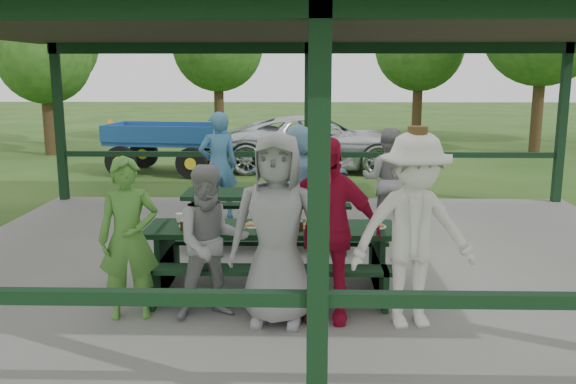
{
  "coord_description": "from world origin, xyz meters",
  "views": [
    {
      "loc": [
        -0.11,
        -7.86,
        2.57
      ],
      "look_at": [
        -0.29,
        -0.3,
        1.07
      ],
      "focal_mm": 38.0,
      "sensor_mm": 36.0,
      "label": 1
    }
  ],
  "objects_px": {
    "contestant_white_fedora": "(414,231)",
    "farm_trailer": "(166,147)",
    "contestant_green": "(129,238)",
    "spectator_lblue": "(298,177)",
    "spectator_grey": "(387,180)",
    "spectator_blue": "(218,166)",
    "contestant_grey_left": "(212,242)",
    "contestant_grey_mid": "(277,229)",
    "contestant_red": "(325,230)",
    "pickup_truck": "(319,143)",
    "picnic_table_near": "(271,250)",
    "picnic_table_far": "(270,211)"
  },
  "relations": [
    {
      "from": "contestant_white_fedora",
      "to": "farm_trailer",
      "type": "relative_size",
      "value": 0.5
    },
    {
      "from": "contestant_green",
      "to": "spectator_lblue",
      "type": "relative_size",
      "value": 0.98
    },
    {
      "from": "contestant_green",
      "to": "spectator_grey",
      "type": "distance_m",
      "value": 4.71
    },
    {
      "from": "spectator_blue",
      "to": "farm_trailer",
      "type": "height_order",
      "value": "spectator_blue"
    },
    {
      "from": "contestant_grey_left",
      "to": "contestant_grey_mid",
      "type": "xyz_separation_m",
      "value": [
        0.66,
        -0.12,
        0.17
      ]
    },
    {
      "from": "contestant_green",
      "to": "contestant_white_fedora",
      "type": "xyz_separation_m",
      "value": [
        2.82,
        -0.14,
        0.13
      ]
    },
    {
      "from": "contestant_green",
      "to": "farm_trailer",
      "type": "distance_m",
      "value": 9.74
    },
    {
      "from": "contestant_grey_mid",
      "to": "contestant_white_fedora",
      "type": "distance_m",
      "value": 1.32
    },
    {
      "from": "contestant_red",
      "to": "pickup_truck",
      "type": "height_order",
      "value": "contestant_red"
    },
    {
      "from": "contestant_grey_left",
      "to": "contestant_red",
      "type": "bearing_deg",
      "value": -21.05
    },
    {
      "from": "spectator_grey",
      "to": "pickup_truck",
      "type": "height_order",
      "value": "spectator_grey"
    },
    {
      "from": "contestant_green",
      "to": "pickup_truck",
      "type": "height_order",
      "value": "contestant_green"
    },
    {
      "from": "picnic_table_near",
      "to": "spectator_grey",
      "type": "xyz_separation_m",
      "value": [
        1.68,
        2.77,
        0.33
      ]
    },
    {
      "from": "spectator_blue",
      "to": "spectator_grey",
      "type": "bearing_deg",
      "value": 143.36
    },
    {
      "from": "picnic_table_far",
      "to": "contestant_grey_mid",
      "type": "bearing_deg",
      "value": -85.47
    },
    {
      "from": "contestant_red",
      "to": "spectator_lblue",
      "type": "bearing_deg",
      "value": 98.56
    },
    {
      "from": "contestant_grey_mid",
      "to": "contestant_white_fedora",
      "type": "bearing_deg",
      "value": 5.01
    },
    {
      "from": "contestant_white_fedora",
      "to": "contestant_green",
      "type": "bearing_deg",
      "value": 168.5
    },
    {
      "from": "contestant_green",
      "to": "spectator_blue",
      "type": "bearing_deg",
      "value": 74.53
    },
    {
      "from": "contestant_white_fedora",
      "to": "contestant_grey_mid",
      "type": "bearing_deg",
      "value": 169.8
    },
    {
      "from": "farm_trailer",
      "to": "spectator_lblue",
      "type": "bearing_deg",
      "value": -53.01
    },
    {
      "from": "contestant_red",
      "to": "contestant_green",
      "type": "bearing_deg",
      "value": -176.61
    },
    {
      "from": "contestant_grey_left",
      "to": "spectator_grey",
      "type": "xyz_separation_m",
      "value": [
        2.24,
        3.55,
        0.02
      ]
    },
    {
      "from": "picnic_table_near",
      "to": "picnic_table_far",
      "type": "bearing_deg",
      "value": 93.51
    },
    {
      "from": "contestant_grey_left",
      "to": "contestant_grey_mid",
      "type": "height_order",
      "value": "contestant_grey_mid"
    },
    {
      "from": "contestant_grey_mid",
      "to": "pickup_truck",
      "type": "height_order",
      "value": "contestant_grey_mid"
    },
    {
      "from": "pickup_truck",
      "to": "spectator_grey",
      "type": "bearing_deg",
      "value": -171.15
    },
    {
      "from": "contestant_white_fedora",
      "to": "pickup_truck",
      "type": "height_order",
      "value": "contestant_white_fedora"
    },
    {
      "from": "contestant_green",
      "to": "spectator_blue",
      "type": "xyz_separation_m",
      "value": [
        0.32,
        4.26,
        0.08
      ]
    },
    {
      "from": "picnic_table_far",
      "to": "spectator_lblue",
      "type": "bearing_deg",
      "value": 61.42
    },
    {
      "from": "spectator_lblue",
      "to": "pickup_truck",
      "type": "xyz_separation_m",
      "value": [
        0.49,
        6.7,
        -0.23
      ]
    },
    {
      "from": "picnic_table_far",
      "to": "contestant_grey_mid",
      "type": "relative_size",
      "value": 1.29
    },
    {
      "from": "contestant_white_fedora",
      "to": "farm_trailer",
      "type": "height_order",
      "value": "contestant_white_fedora"
    },
    {
      "from": "farm_trailer",
      "to": "spectator_blue",
      "type": "bearing_deg",
      "value": -61.38
    },
    {
      "from": "spectator_blue",
      "to": "spectator_grey",
      "type": "xyz_separation_m",
      "value": [
        2.74,
        -0.69,
        -0.1
      ]
    },
    {
      "from": "contestant_green",
      "to": "contestant_red",
      "type": "height_order",
      "value": "contestant_red"
    },
    {
      "from": "contestant_grey_mid",
      "to": "pickup_truck",
      "type": "bearing_deg",
      "value": 92.82
    },
    {
      "from": "contestant_red",
      "to": "farm_trailer",
      "type": "relative_size",
      "value": 0.47
    },
    {
      "from": "contestant_grey_left",
      "to": "spectator_lblue",
      "type": "xyz_separation_m",
      "value": [
        0.85,
        3.55,
        0.05
      ]
    },
    {
      "from": "contestant_grey_mid",
      "to": "contestant_red",
      "type": "bearing_deg",
      "value": 16.99
    },
    {
      "from": "picnic_table_near",
      "to": "contestant_white_fedora",
      "type": "relative_size",
      "value": 1.43
    },
    {
      "from": "picnic_table_near",
      "to": "spectator_blue",
      "type": "relative_size",
      "value": 1.54
    },
    {
      "from": "picnic_table_near",
      "to": "contestant_grey_mid",
      "type": "relative_size",
      "value": 1.47
    },
    {
      "from": "picnic_table_far",
      "to": "contestant_red",
      "type": "bearing_deg",
      "value": -75.93
    },
    {
      "from": "picnic_table_near",
      "to": "spectator_lblue",
      "type": "distance_m",
      "value": 2.8
    },
    {
      "from": "contestant_grey_left",
      "to": "pickup_truck",
      "type": "xyz_separation_m",
      "value": [
        1.34,
        10.25,
        -0.17
      ]
    },
    {
      "from": "contestant_grey_mid",
      "to": "spectator_lblue",
      "type": "bearing_deg",
      "value": 93.68
    },
    {
      "from": "picnic_table_far",
      "to": "contestant_red",
      "type": "relative_size",
      "value": 1.32
    },
    {
      "from": "contestant_red",
      "to": "spectator_grey",
      "type": "xyz_separation_m",
      "value": [
        1.1,
        3.59,
        -0.12
      ]
    },
    {
      "from": "pickup_truck",
      "to": "farm_trailer",
      "type": "xyz_separation_m",
      "value": [
        -3.92,
        -0.68,
        -0.04
      ]
    }
  ]
}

